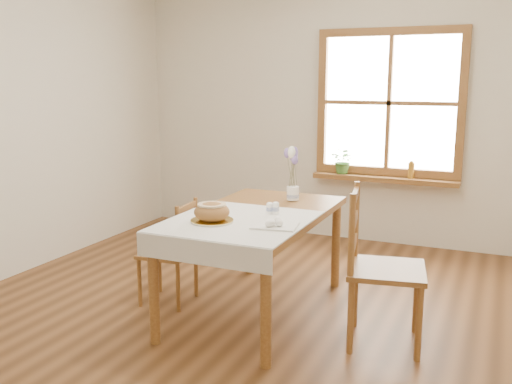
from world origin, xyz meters
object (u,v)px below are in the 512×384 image
(dining_table, at_px, (256,224))
(flower_vase, at_px, (293,194))
(chair_left, at_px, (168,251))
(chair_right, at_px, (387,268))
(bread_plate, at_px, (212,221))

(dining_table, height_order, flower_vase, flower_vase)
(flower_vase, bearing_deg, dining_table, -102.56)
(dining_table, distance_m, chair_left, 0.75)
(dining_table, relative_size, flower_vase, 15.04)
(dining_table, distance_m, flower_vase, 0.51)
(flower_vase, bearing_deg, chair_right, -35.00)
(dining_table, bearing_deg, chair_right, -7.67)
(chair_right, xyz_separation_m, bread_plate, (-1.11, -0.27, 0.26))
(chair_left, height_order, flower_vase, flower_vase)
(flower_vase, bearing_deg, bread_plate, -105.76)
(chair_right, height_order, bread_plate, chair_right)
(chair_left, relative_size, bread_plate, 2.89)
(bread_plate, bearing_deg, chair_left, 151.04)
(chair_left, relative_size, chair_right, 0.78)
(dining_table, xyz_separation_m, flower_vase, (0.11, 0.47, 0.14))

